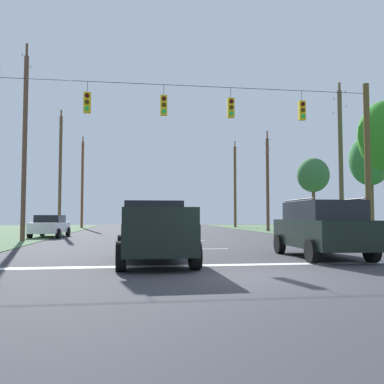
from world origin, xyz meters
name	(u,v)px	position (x,y,z in m)	size (l,w,h in m)	color
ground_plane	(253,275)	(0.00, 0.00, 0.00)	(120.00, 120.00, 0.00)	#333338
stop_bar_stripe	(232,265)	(0.00, 2.19, 0.00)	(15.54, 0.45, 0.01)	white
lane_dash_0	(200,249)	(0.00, 8.19, 0.00)	(0.15, 2.50, 0.01)	white
lane_dash_1	(184,241)	(0.00, 14.35, 0.00)	(0.15, 2.50, 0.01)	white
lane_dash_2	(171,234)	(0.00, 22.58, 0.00)	(0.15, 2.50, 0.01)	white
lane_dash_3	(167,232)	(0.00, 27.48, 0.00)	(0.15, 2.50, 0.01)	white
lane_dash_4	(160,229)	(0.00, 36.43, 0.00)	(0.15, 2.50, 0.01)	white
overhead_signal_span	(194,151)	(-0.15, 9.24, 4.56)	(18.13, 0.31, 8.19)	brown
pickup_truck	(153,232)	(-2.31, 3.18, 0.97)	(2.40, 5.45, 1.95)	black
suv_black	(321,227)	(3.62, 3.84, 1.06)	(2.37, 4.87, 2.05)	black
distant_car_crossing_white	(50,226)	(-8.61, 19.39, 0.79)	(2.24, 4.41, 1.52)	silver
utility_pole_mid_right	(341,160)	(9.42, 13.28, 4.84)	(0.27, 1.68, 9.60)	brown
utility_pole_far_right	(268,182)	(9.64, 27.72, 4.70)	(0.30, 1.90, 9.58)	brown
utility_pole_near_left	(235,185)	(9.65, 40.53, 5.33)	(0.33, 1.89, 10.95)	brown
utility_pole_far_left	(25,144)	(-9.24, 14.83, 5.63)	(0.26, 1.94, 11.59)	brown
utility_pole_distant_right	(60,170)	(-9.61, 28.62, 5.59)	(0.28, 1.68, 11.17)	brown
utility_pole_distant_left	(82,182)	(-9.16, 41.00, 5.52)	(0.30, 1.93, 11.09)	brown
tree_roadside_far_right	(313,176)	(13.95, 27.15, 5.30)	(3.02, 3.02, 6.97)	brown
tree_roadside_left	(370,161)	(13.61, 16.99, 5.38)	(2.89, 2.89, 7.27)	brown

